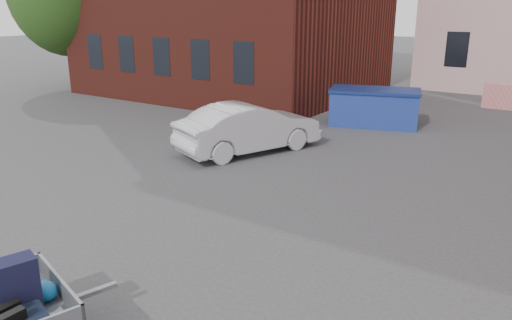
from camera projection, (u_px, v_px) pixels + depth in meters
The scene contains 5 objects.
ground at pixel (217, 228), 9.29m from camera, with size 120.00×120.00×0.00m, color #38383A.
far_building at pixel (185, 4), 36.17m from camera, with size 6.00×6.00×8.00m, color maroon.
trailer at pixel (14, 304), 5.87m from camera, with size 1.85×1.97×1.20m.
dumpster at pixel (374, 107), 17.06m from camera, with size 3.30×2.36×1.25m.
silver_car at pixel (249, 128), 13.94m from camera, with size 1.45×4.16×1.37m, color silver.
Camera 1 is at (5.33, -6.65, 3.98)m, focal length 35.00 mm.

